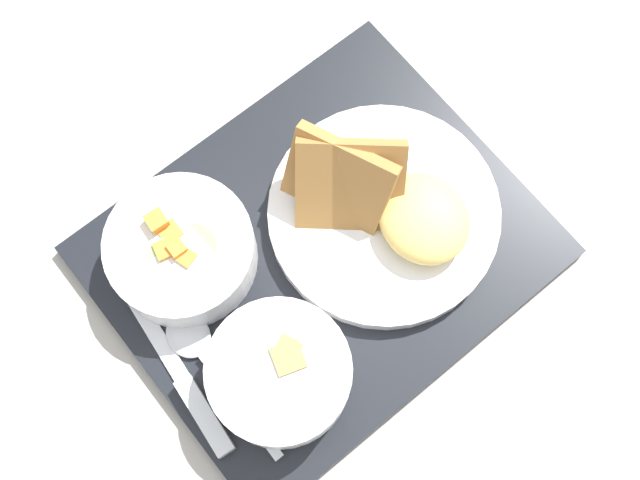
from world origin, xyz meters
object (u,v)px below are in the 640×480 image
object	(u,v)px
bowl_soup	(279,373)
plate_main	(384,210)
bowl_salad	(181,250)
knife	(196,401)
spoon	(207,360)

from	to	relation	value
bowl_soup	plate_main	distance (m)	0.18
bowl_soup	bowl_salad	bearing A→B (deg)	83.56
bowl_salad	bowl_soup	size ratio (longest dim) A/B	1.07
bowl_soup	knife	size ratio (longest dim) A/B	0.70
bowl_salad	knife	bearing A→B (deg)	-128.88
spoon	plate_main	bearing A→B (deg)	-87.69
plate_main	spoon	size ratio (longest dim) A/B	1.35
knife	plate_main	bearing A→B (deg)	-77.74
bowl_soup	spoon	xyz separation A→B (m)	(-0.04, 0.06, -0.03)
plate_main	knife	xyz separation A→B (m)	(-0.24, -0.00, -0.01)
bowl_salad	spoon	world-z (taller)	bowl_salad
bowl_soup	plate_main	xyz separation A→B (m)	(0.18, 0.04, -0.01)
bowl_salad	spoon	bearing A→B (deg)	-121.69
bowl_salad	spoon	size ratio (longest dim) A/B	0.83
spoon	bowl_soup	bearing A→B (deg)	-141.41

